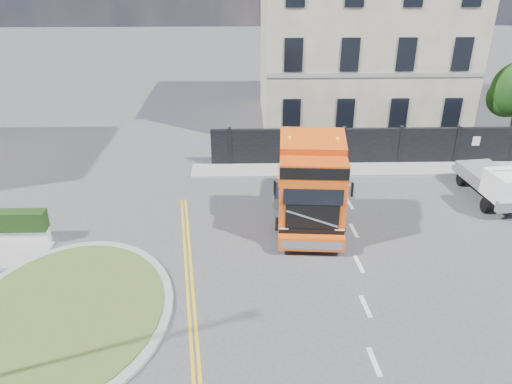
{
  "coord_description": "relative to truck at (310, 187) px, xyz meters",
  "views": [
    {
      "loc": [
        -1.21,
        -15.61,
        10.55
      ],
      "look_at": [
        -0.8,
        2.06,
        1.8
      ],
      "focal_mm": 35.0,
      "sensor_mm": 36.0,
      "label": 1
    }
  ],
  "objects": [
    {
      "name": "georgian_building",
      "position": [
        4.6,
        14.04,
        3.98
      ],
      "size": [
        12.3,
        10.3,
        12.8
      ],
      "color": "beige",
      "rests_on": "ground"
    },
    {
      "name": "pavement_far",
      "position": [
        4.6,
        5.64,
        -1.73
      ],
      "size": [
        20.0,
        1.6,
        0.12
      ],
      "primitive_type": "cube",
      "color": "gray",
      "rests_on": "ground"
    },
    {
      "name": "hoarding_fence",
      "position": [
        5.15,
        6.54,
        -0.79
      ],
      "size": [
        18.8,
        0.25,
        2.0
      ],
      "color": "black",
      "rests_on": "ground"
    },
    {
      "name": "traffic_island",
      "position": [
        -8.4,
        -5.46,
        -1.71
      ],
      "size": [
        6.8,
        6.8,
        0.17
      ],
      "color": "gray",
      "rests_on": "ground"
    },
    {
      "name": "ground",
      "position": [
        -1.4,
        -2.46,
        -1.79
      ],
      "size": [
        120.0,
        120.0,
        0.0
      ],
      "primitive_type": "plane",
      "color": "#424244",
      "rests_on": "ground"
    },
    {
      "name": "truck",
      "position": [
        0.0,
        0.0,
        0.0
      ],
      "size": [
        2.95,
        6.83,
        4.0
      ],
      "rotation": [
        0.0,
        0.0,
        -0.07
      ],
      "color": "black",
      "rests_on": "ground"
    },
    {
      "name": "flatbed_pickup",
      "position": [
        8.81,
        1.55,
        -0.8
      ],
      "size": [
        2.23,
        4.6,
        1.84
      ],
      "rotation": [
        0.0,
        0.0,
        0.11
      ],
      "color": "slate",
      "rests_on": "ground"
    }
  ]
}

